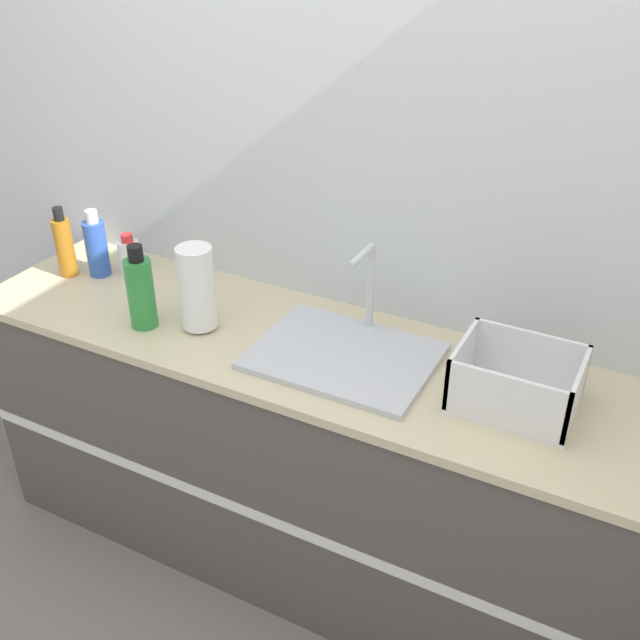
{
  "coord_description": "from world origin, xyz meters",
  "views": [
    {
      "loc": [
        0.91,
        -1.39,
        2.14
      ],
      "look_at": [
        0.05,
        0.26,
        1.03
      ],
      "focal_mm": 42.0,
      "sensor_mm": 36.0,
      "label": 1
    }
  ],
  "objects_px": {
    "paper_towel_roll": "(197,288)",
    "bottle_green": "(141,291)",
    "bottle_amber": "(64,246)",
    "sink": "(345,352)",
    "bottle_blue": "(96,247)",
    "dish_rack": "(516,386)",
    "bottle_white_spray": "(130,257)"
  },
  "relations": [
    {
      "from": "dish_rack",
      "to": "bottle_green",
      "type": "xyz_separation_m",
      "value": [
        -1.15,
        -0.13,
        0.06
      ]
    },
    {
      "from": "sink",
      "to": "paper_towel_roll",
      "type": "height_order",
      "value": "sink"
    },
    {
      "from": "bottle_amber",
      "to": "dish_rack",
      "type": "bearing_deg",
      "value": -0.87
    },
    {
      "from": "paper_towel_roll",
      "to": "bottle_green",
      "type": "xyz_separation_m",
      "value": [
        -0.17,
        -0.07,
        -0.02
      ]
    },
    {
      "from": "dish_rack",
      "to": "bottle_green",
      "type": "distance_m",
      "value": 1.16
    },
    {
      "from": "dish_rack",
      "to": "bottle_amber",
      "type": "height_order",
      "value": "bottle_amber"
    },
    {
      "from": "sink",
      "to": "bottle_white_spray",
      "type": "bearing_deg",
      "value": 172.03
    },
    {
      "from": "bottle_amber",
      "to": "bottle_green",
      "type": "bearing_deg",
      "value": -18.24
    },
    {
      "from": "paper_towel_roll",
      "to": "bottle_white_spray",
      "type": "height_order",
      "value": "paper_towel_roll"
    },
    {
      "from": "sink",
      "to": "bottle_amber",
      "type": "distance_m",
      "value": 1.11
    },
    {
      "from": "bottle_amber",
      "to": "bottle_white_spray",
      "type": "distance_m",
      "value": 0.23
    },
    {
      "from": "paper_towel_roll",
      "to": "dish_rack",
      "type": "xyz_separation_m",
      "value": [
        0.98,
        0.06,
        -0.08
      ]
    },
    {
      "from": "bottle_green",
      "to": "bottle_blue",
      "type": "bearing_deg",
      "value": 150.6
    },
    {
      "from": "paper_towel_roll",
      "to": "bottle_blue",
      "type": "height_order",
      "value": "paper_towel_roll"
    },
    {
      "from": "bottle_white_spray",
      "to": "bottle_blue",
      "type": "distance_m",
      "value": 0.12
    },
    {
      "from": "dish_rack",
      "to": "bottle_white_spray",
      "type": "bearing_deg",
      "value": 175.02
    },
    {
      "from": "bottle_blue",
      "to": "bottle_amber",
      "type": "bearing_deg",
      "value": -151.13
    },
    {
      "from": "paper_towel_roll",
      "to": "bottle_white_spray",
      "type": "relative_size",
      "value": 1.74
    },
    {
      "from": "sink",
      "to": "paper_towel_roll",
      "type": "distance_m",
      "value": 0.5
    },
    {
      "from": "bottle_amber",
      "to": "bottle_blue",
      "type": "xyz_separation_m",
      "value": [
        0.1,
        0.05,
        -0.01
      ]
    },
    {
      "from": "paper_towel_roll",
      "to": "bottle_green",
      "type": "height_order",
      "value": "same"
    },
    {
      "from": "paper_towel_roll",
      "to": "bottle_amber",
      "type": "xyz_separation_m",
      "value": [
        -0.63,
        0.08,
        -0.03
      ]
    },
    {
      "from": "sink",
      "to": "paper_towel_roll",
      "type": "bearing_deg",
      "value": -173.39
    },
    {
      "from": "sink",
      "to": "bottle_amber",
      "type": "xyz_separation_m",
      "value": [
        -1.11,
        0.03,
        0.09
      ]
    },
    {
      "from": "bottle_blue",
      "to": "sink",
      "type": "bearing_deg",
      "value": -4.63
    },
    {
      "from": "bottle_green",
      "to": "bottle_white_spray",
      "type": "xyz_separation_m",
      "value": [
        -0.26,
        0.25,
        -0.05
      ]
    },
    {
      "from": "bottle_white_spray",
      "to": "bottle_amber",
      "type": "bearing_deg",
      "value": -153.94
    },
    {
      "from": "sink",
      "to": "bottle_white_spray",
      "type": "xyz_separation_m",
      "value": [
        -0.91,
        0.13,
        0.05
      ]
    },
    {
      "from": "sink",
      "to": "paper_towel_roll",
      "type": "xyz_separation_m",
      "value": [
        -0.48,
        -0.06,
        0.12
      ]
    },
    {
      "from": "dish_rack",
      "to": "sink",
      "type": "bearing_deg",
      "value": -179.54
    },
    {
      "from": "bottle_green",
      "to": "bottle_amber",
      "type": "height_order",
      "value": "bottle_green"
    },
    {
      "from": "bottle_white_spray",
      "to": "bottle_blue",
      "type": "bearing_deg",
      "value": -156.7
    }
  ]
}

